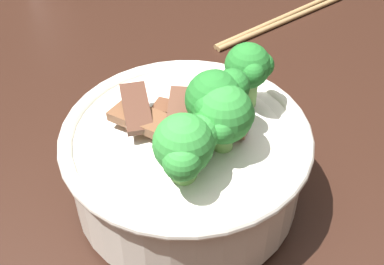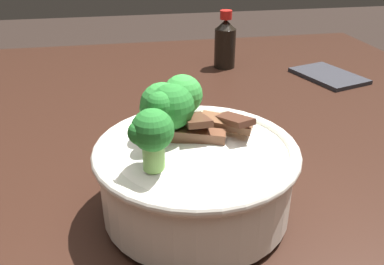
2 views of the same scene
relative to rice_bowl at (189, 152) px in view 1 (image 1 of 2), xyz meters
The scene contains 2 objects.
rice_bowl is the anchor object (origin of this frame).
chopsticks_pair 0.35m from the rice_bowl, 164.47° to the left, with size 0.17×0.18×0.01m.
Camera 1 is at (0.26, 0.12, 1.11)m, focal length 47.25 mm.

